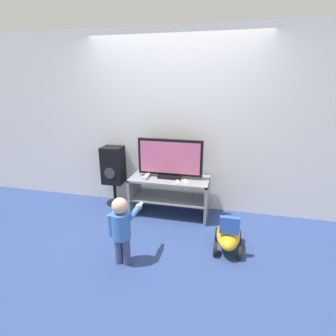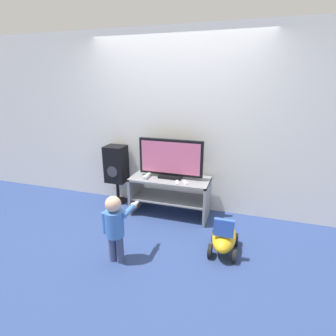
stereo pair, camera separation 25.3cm
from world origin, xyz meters
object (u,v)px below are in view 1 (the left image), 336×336
television (170,159)px  speaker_tower (113,167)px  remote_primary (186,182)px  game_console (147,177)px  remote_secondary (178,182)px  ride_on_toy (228,235)px  child (122,226)px

television → speaker_tower: television is taller
remote_primary → speaker_tower: bearing=167.2°
speaker_tower → game_console: bearing=-20.7°
television → game_console: bearing=-160.5°
game_console → remote_secondary: 0.48m
television → ride_on_toy: 1.30m
game_console → speaker_tower: bearing=159.3°
speaker_tower → ride_on_toy: speaker_tower is taller
game_console → ride_on_toy: game_console is taller
game_console → television: bearing=19.5°
television → remote_primary: 0.40m
game_console → speaker_tower: 0.66m
remote_secondary → ride_on_toy: (0.71, -0.53, -0.39)m
game_console → ride_on_toy: bearing=-27.0°
television → speaker_tower: size_ratio=0.98×
speaker_tower → remote_primary: bearing=-12.8°
remote_primary → remote_secondary: same height
child → television: bearing=79.1°
television → remote_primary: television is taller
television → remote_primary: bearing=-30.2°
remote_secondary → child: size_ratio=0.17×
remote_secondary → ride_on_toy: bearing=-36.5°
game_console → speaker_tower: size_ratio=0.21×
game_console → remote_primary: size_ratio=1.50×
television → ride_on_toy: television is taller
remote_primary → speaker_tower: speaker_tower is taller
remote_primary → ride_on_toy: size_ratio=0.23×
game_console → child: bearing=-85.8°
ride_on_toy → remote_secondary: bearing=143.5°
ride_on_toy → television: bearing=140.4°
remote_secondary → child: bearing=-110.5°
television → ride_on_toy: (0.86, -0.71, -0.66)m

